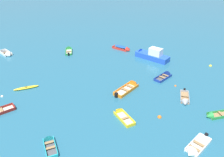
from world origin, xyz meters
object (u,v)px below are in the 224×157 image
(rowboat_red_midfield_left, at_px, (123,48))
(mooring_buoy_trailing, at_px, (2,97))
(mooring_buoy_between_boats_left, at_px, (159,117))
(rowboat_white_center, at_px, (194,150))
(rowboat_green_cluster_inner, at_px, (69,50))
(rowboat_yellow_outer_left, at_px, (120,114))
(rowboat_orange_outer_right, at_px, (131,86))
(mooring_buoy_near_foreground, at_px, (210,66))
(rowboat_turquoise_back_row_left, at_px, (49,142))
(rowboat_white_near_right, at_px, (8,54))
(mooring_buoy_central, at_px, (175,86))
(motor_launch_blue_far_right, at_px, (150,55))
(kayak_yellow_cluster_outer, at_px, (26,88))
(rowboat_grey_near_camera, at_px, (185,101))
(rowboat_green_foreground_center, at_px, (214,116))
(rowboat_deep_blue_far_back, at_px, (166,75))

(rowboat_red_midfield_left, relative_size, mooring_buoy_trailing, 10.15)
(mooring_buoy_between_boats_left, distance_m, mooring_buoy_trailing, 19.76)
(mooring_buoy_trailing, bearing_deg, rowboat_white_center, -28.45)
(rowboat_green_cluster_inner, distance_m, rowboat_red_midfield_left, 10.37)
(rowboat_yellow_outer_left, distance_m, rowboat_orange_outer_right, 6.36)
(mooring_buoy_near_foreground, bearing_deg, rowboat_red_midfield_left, 147.07)
(rowboat_turquoise_back_row_left, xyz_separation_m, mooring_buoy_between_boats_left, (11.57, 2.98, -0.16))
(rowboat_yellow_outer_left, distance_m, mooring_buoy_between_boats_left, 4.36)
(rowboat_white_near_right, distance_m, mooring_buoy_central, 29.77)
(rowboat_green_cluster_inner, relative_size, mooring_buoy_trailing, 10.71)
(rowboat_white_near_right, distance_m, rowboat_green_cluster_inner, 10.90)
(rowboat_orange_outer_right, relative_size, mooring_buoy_central, 13.35)
(mooring_buoy_trailing, distance_m, mooring_buoy_central, 22.92)
(motor_launch_blue_far_right, relative_size, mooring_buoy_trailing, 16.93)
(motor_launch_blue_far_right, xyz_separation_m, rowboat_turquoise_back_row_left, (-14.44, -19.43, -0.52))
(rowboat_yellow_outer_left, relative_size, mooring_buoy_between_boats_left, 7.24)
(rowboat_white_near_right, distance_m, motor_launch_blue_far_right, 25.56)
(kayak_yellow_cluster_outer, bearing_deg, rowboat_white_near_right, 116.39)
(rowboat_grey_near_camera, xyz_separation_m, kayak_yellow_cluster_outer, (-20.17, 4.92, 0.00))
(rowboat_turquoise_back_row_left, xyz_separation_m, rowboat_green_foreground_center, (17.58, 2.54, -0.00))
(rowboat_yellow_outer_left, xyz_separation_m, kayak_yellow_cluster_outer, (-11.93, 6.89, -0.01))
(rowboat_orange_outer_right, relative_size, kayak_yellow_cluster_outer, 1.25)
(rowboat_green_cluster_inner, relative_size, mooring_buoy_between_boats_left, 7.97)
(rowboat_orange_outer_right, bearing_deg, motor_launch_blue_far_right, 62.81)
(rowboat_green_cluster_inner, distance_m, rowboat_green_foreground_center, 28.14)
(rowboat_orange_outer_right, height_order, mooring_buoy_central, rowboat_orange_outer_right)
(rowboat_grey_near_camera, distance_m, mooring_buoy_trailing, 23.00)
(rowboat_green_foreground_center, bearing_deg, rowboat_white_center, -132.03)
(rowboat_deep_blue_far_back, bearing_deg, rowboat_yellow_outer_left, -132.38)
(rowboat_grey_near_camera, bearing_deg, rowboat_turquoise_back_row_left, -159.62)
(kayak_yellow_cluster_outer, height_order, mooring_buoy_central, kayak_yellow_cluster_outer)
(rowboat_yellow_outer_left, relative_size, rowboat_white_near_right, 0.97)
(rowboat_grey_near_camera, relative_size, mooring_buoy_trailing, 10.02)
(rowboat_green_cluster_inner, height_order, rowboat_orange_outer_right, rowboat_orange_outer_right)
(rowboat_turquoise_back_row_left, bearing_deg, rowboat_grey_near_camera, 20.38)
(rowboat_yellow_outer_left, relative_size, rowboat_white_center, 1.02)
(mooring_buoy_trailing, bearing_deg, rowboat_red_midfield_left, 40.41)
(rowboat_deep_blue_far_back, bearing_deg, motor_launch_blue_far_right, 96.92)
(rowboat_turquoise_back_row_left, xyz_separation_m, mooring_buoy_near_foreground, (23.53, 15.41, -0.16))
(rowboat_white_near_right, height_order, rowboat_deep_blue_far_back, rowboat_white_near_right)
(rowboat_white_near_right, relative_size, mooring_buoy_near_foreground, 7.42)
(motor_launch_blue_far_right, relative_size, rowboat_deep_blue_far_back, 1.76)
(rowboat_deep_blue_far_back, bearing_deg, mooring_buoy_near_foreground, 19.09)
(rowboat_orange_outer_right, bearing_deg, rowboat_red_midfield_left, 86.50)
(rowboat_white_near_right, bearing_deg, rowboat_orange_outer_right, -33.41)
(rowboat_turquoise_back_row_left, height_order, rowboat_red_midfield_left, rowboat_red_midfield_left)
(rowboat_deep_blue_far_back, bearing_deg, rowboat_green_foreground_center, -77.06)
(mooring_buoy_near_foreground, distance_m, mooring_buoy_central, 9.79)
(rowboat_turquoise_back_row_left, height_order, mooring_buoy_near_foreground, rowboat_turquoise_back_row_left)
(rowboat_white_near_right, distance_m, rowboat_white_center, 35.02)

